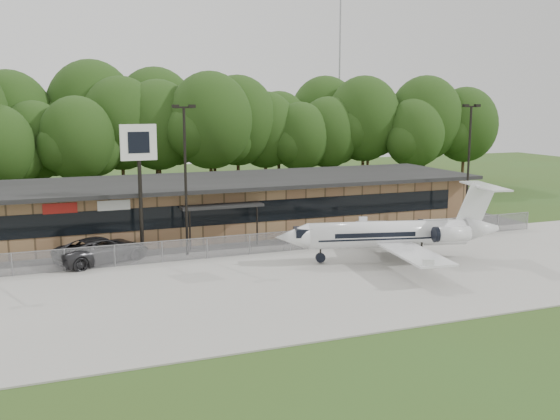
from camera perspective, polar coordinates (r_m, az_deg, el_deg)
name	(u,v)px	position (r m, az deg, el deg)	size (l,w,h in m)	color
ground	(370,326)	(30.11, 8.26, -10.45)	(160.00, 160.00, 0.00)	#384C1B
apron	(303,280)	(36.91, 2.15, -6.45)	(64.00, 18.00, 0.08)	#9E9B93
parking_lot	(244,241)	(47.37, -3.34, -2.81)	(50.00, 9.00, 0.06)	#383835
terminal	(227,204)	(51.13, -4.88, 0.56)	(41.00, 11.65, 4.30)	olive
fence	(264,243)	(43.04, -1.52, -3.07)	(46.00, 0.04, 1.52)	gray
treeline	(179,129)	(68.07, -9.24, 7.28)	(72.00, 12.00, 15.00)	#1A3A12
radio_mast	(339,85)	(81.02, 5.44, 11.29)	(0.20, 0.20, 25.00)	gray
light_pole_mid	(185,169)	(42.25, -8.65, 3.73)	(1.55, 0.30, 10.23)	black
light_pole_right	(469,158)	(52.24, 16.88, 4.57)	(1.55, 0.30, 10.23)	black
business_jet	(396,235)	(41.55, 10.52, -2.22)	(15.09, 13.58, 5.11)	silver
suv	(102,250)	(42.46, -15.96, -3.53)	(2.82, 6.12, 1.70)	#343336
pole_sign	(139,157)	(41.93, -12.77, 4.78)	(2.36, 0.34, 8.98)	black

